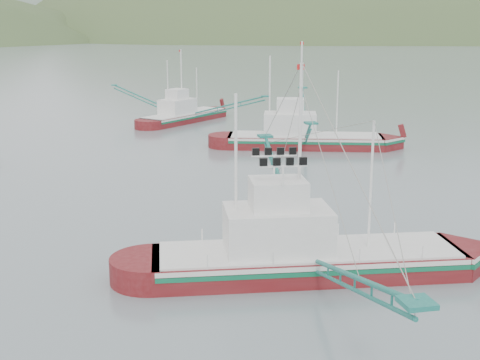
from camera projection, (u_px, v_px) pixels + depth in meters
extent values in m
plane|color=slate|center=(267.00, 274.00, 31.85)|extent=(1200.00, 1200.00, 0.00)
cube|color=#5D0E11|center=(307.00, 270.00, 31.77)|extent=(14.96, 5.32, 1.95)
cube|color=silver|center=(308.00, 254.00, 31.58)|extent=(14.68, 5.37, 0.21)
cube|color=#0E623F|center=(308.00, 259.00, 31.63)|extent=(14.68, 5.39, 0.21)
cube|color=silver|center=(308.00, 250.00, 31.53)|extent=(14.21, 5.05, 0.12)
cube|color=silver|center=(278.00, 230.00, 31.12)|extent=(5.16, 3.59, 2.15)
cube|color=silver|center=(278.00, 194.00, 30.71)|extent=(2.74, 2.39, 1.37)
cylinder|color=white|center=(300.00, 160.00, 30.46)|extent=(0.16, 0.16, 8.79)
cylinder|color=white|center=(236.00, 176.00, 30.28)|extent=(0.14, 0.14, 7.47)
cylinder|color=white|center=(371.00, 186.00, 31.16)|extent=(0.12, 0.12, 6.15)
cube|color=#5D0E11|center=(305.00, 146.00, 63.08)|extent=(15.01, 7.78, 1.93)
cube|color=silver|center=(305.00, 137.00, 62.89)|extent=(14.76, 7.77, 0.21)
cube|color=#0E623F|center=(305.00, 140.00, 62.95)|extent=(14.76, 7.79, 0.21)
cube|color=silver|center=(305.00, 135.00, 62.85)|extent=(14.26, 7.39, 0.12)
cube|color=silver|center=(290.00, 124.00, 62.70)|extent=(5.51, 4.33, 2.13)
cube|color=silver|center=(290.00, 106.00, 62.30)|extent=(3.01, 2.75, 1.35)
cylinder|color=white|center=(301.00, 89.00, 61.87)|extent=(0.15, 0.15, 8.71)
cylinder|color=white|center=(270.00, 96.00, 62.21)|extent=(0.14, 0.14, 7.40)
cylinder|color=white|center=(337.00, 103.00, 61.95)|extent=(0.12, 0.12, 6.09)
cube|color=#5D0E11|center=(184.00, 120.00, 79.06)|extent=(11.26, 10.96, 1.65)
cube|color=silver|center=(184.00, 114.00, 78.90)|extent=(11.13, 10.83, 0.18)
cube|color=#0E623F|center=(184.00, 116.00, 78.95)|extent=(11.14, 10.85, 0.18)
cube|color=silver|center=(184.00, 113.00, 78.86)|extent=(10.70, 10.41, 0.10)
cube|color=silver|center=(177.00, 107.00, 77.66)|extent=(4.82, 4.77, 1.82)
cube|color=silver|center=(177.00, 94.00, 77.31)|extent=(2.81, 2.80, 1.16)
cylinder|color=white|center=(181.00, 82.00, 77.66)|extent=(0.13, 0.13, 7.44)
cylinder|color=white|center=(168.00, 89.00, 75.79)|extent=(0.12, 0.12, 6.33)
cylinder|color=white|center=(197.00, 89.00, 80.26)|extent=(0.10, 0.10, 5.21)
ellipsoid|color=#3F552B|center=(435.00, 36.00, 490.10)|extent=(684.00, 432.00, 306.00)
ellipsoid|color=slate|center=(136.00, 33.00, 569.83)|extent=(960.00, 400.00, 240.00)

